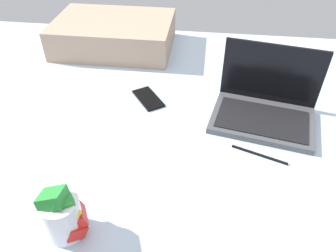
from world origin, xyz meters
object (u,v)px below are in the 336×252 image
(cell_phone, at_px, (148,98))
(pillow, at_px, (114,34))
(snack_cup, at_px, (63,215))
(laptop, at_px, (265,106))

(cell_phone, relative_size, pillow, 0.27)
(cell_phone, bearing_deg, pillow, 83.80)
(snack_cup, xyz_separation_m, cell_phone, (0.09, 0.56, -0.06))
(laptop, xyz_separation_m, snack_cup, (-0.50, -0.51, 0.02))
(laptop, bearing_deg, cell_phone, -175.91)
(pillow, bearing_deg, laptop, -35.26)
(snack_cup, relative_size, cell_phone, 1.05)
(snack_cup, xyz_separation_m, pillow, (-0.13, 0.96, 0.00))
(cell_phone, bearing_deg, snack_cup, -135.18)
(cell_phone, bearing_deg, laptop, -42.61)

